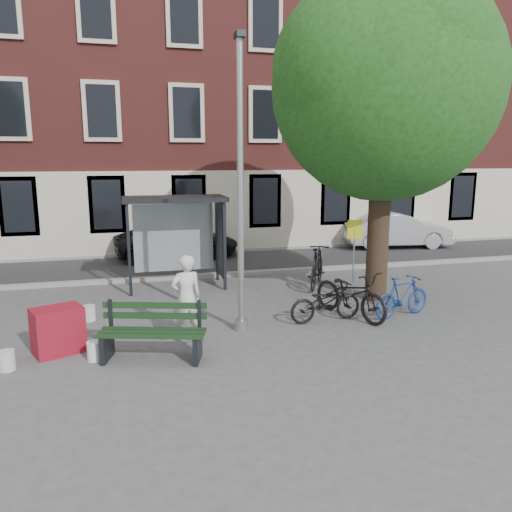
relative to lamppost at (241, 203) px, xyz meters
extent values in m
plane|color=#4C4C4F|center=(0.00, 0.00, -2.78)|extent=(90.00, 90.00, 0.00)
cube|color=#28282B|center=(0.00, 7.00, -2.78)|extent=(40.00, 4.00, 0.01)
cube|color=gray|center=(0.00, 5.00, -2.72)|extent=(40.00, 0.25, 0.12)
cube|color=gray|center=(0.00, 9.00, -2.72)|extent=(40.00, 0.25, 0.12)
cube|color=brown|center=(0.00, 13.00, 4.22)|extent=(30.00, 8.00, 14.00)
cylinder|color=#9EA0A3|center=(0.00, 0.00, 0.22)|extent=(0.14, 0.14, 6.00)
cylinder|color=#9EA0A3|center=(0.00, 0.00, -2.66)|extent=(0.28, 0.28, 0.24)
cube|color=#1E2328|center=(0.00, 0.00, 3.27)|extent=(0.18, 0.35, 0.12)
cylinder|color=black|center=(4.00, 1.50, -1.08)|extent=(0.56, 0.56, 3.40)
sphere|color=#1C4414|center=(4.00, 1.50, 2.62)|extent=(5.60, 5.60, 5.60)
sphere|color=#1C4414|center=(4.90, 1.90, 3.12)|extent=(3.92, 3.92, 3.92)
sphere|color=#1C4414|center=(3.20, 1.20, 2.92)|extent=(4.20, 4.20, 4.20)
sphere|color=#1C4414|center=(4.20, 0.60, 3.22)|extent=(3.64, 3.64, 3.64)
cube|color=#1E2328|center=(-2.30, 3.40, -1.53)|extent=(0.08, 0.08, 2.50)
cube|color=#1E2328|center=(0.30, 3.40, -1.53)|extent=(0.08, 0.08, 2.50)
cube|color=#1E2328|center=(-2.30, 4.60, -1.53)|extent=(0.08, 0.08, 2.50)
cube|color=#1E2328|center=(0.30, 4.60, -1.53)|extent=(0.08, 0.08, 2.50)
cube|color=#1E2328|center=(-1.00, 4.00, -0.22)|extent=(2.85, 1.45, 0.12)
cube|color=#8C999E|center=(-1.00, 4.60, -1.41)|extent=(2.34, 0.04, 2.00)
cube|color=#1E2328|center=(0.30, 4.00, -1.41)|extent=(0.12, 1.14, 2.12)
cube|color=#D84C19|center=(0.37, 4.00, -1.41)|extent=(0.02, 0.90, 1.62)
imported|color=silver|center=(-1.20, -0.21, -1.90)|extent=(0.72, 0.55, 1.78)
cube|color=#1E2328|center=(-2.78, -0.94, -2.53)|extent=(0.26, 0.62, 0.51)
cube|color=#1E2328|center=(-1.15, -1.42, -2.53)|extent=(0.26, 0.62, 0.51)
cube|color=#173418|center=(-2.02, -1.37, -2.25)|extent=(1.93, 0.69, 0.05)
cube|color=#173418|center=(-1.96, -1.18, -2.25)|extent=(1.93, 0.69, 0.05)
cube|color=#173418|center=(-1.91, -0.98, -2.25)|extent=(1.93, 0.69, 0.05)
cube|color=#173418|center=(-1.87, -0.88, -2.03)|extent=(1.91, 0.61, 0.11)
cube|color=#173418|center=(-1.87, -0.88, -1.82)|extent=(1.91, 0.61, 0.11)
imported|color=black|center=(2.00, 0.10, -2.32)|extent=(1.80, 0.77, 0.92)
imported|color=navy|center=(3.88, -0.02, -2.29)|extent=(1.69, 0.84, 0.98)
imported|color=black|center=(2.68, 0.24, -2.21)|extent=(1.52, 2.32, 1.15)
imported|color=black|center=(2.94, 3.06, -2.19)|extent=(1.49, 2.01, 1.20)
imported|color=black|center=(-0.54, 8.40, -2.15)|extent=(4.74, 2.48, 1.27)
imported|color=#AAACB2|center=(8.53, 8.31, -2.06)|extent=(4.58, 2.09, 1.46)
cube|color=maroon|center=(-3.69, -0.37, -2.33)|extent=(1.06, 0.91, 0.90)
cube|color=navy|center=(-3.50, 0.13, -2.68)|extent=(0.56, 0.42, 0.20)
cylinder|color=white|center=(-3.00, -0.92, -2.60)|extent=(0.31, 0.31, 0.36)
cylinder|color=silver|center=(-4.48, -1.00, -2.60)|extent=(0.30, 0.30, 0.36)
cylinder|color=silver|center=(-3.26, 1.50, -2.60)|extent=(0.32, 0.32, 0.36)
cylinder|color=#9EA0A3|center=(3.36, 1.55, -1.76)|extent=(0.04, 0.04, 2.05)
cube|color=yellow|center=(3.36, 1.55, -0.90)|extent=(0.35, 0.18, 0.48)
camera|label=1|loc=(-2.28, -10.12, 0.93)|focal=35.00mm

